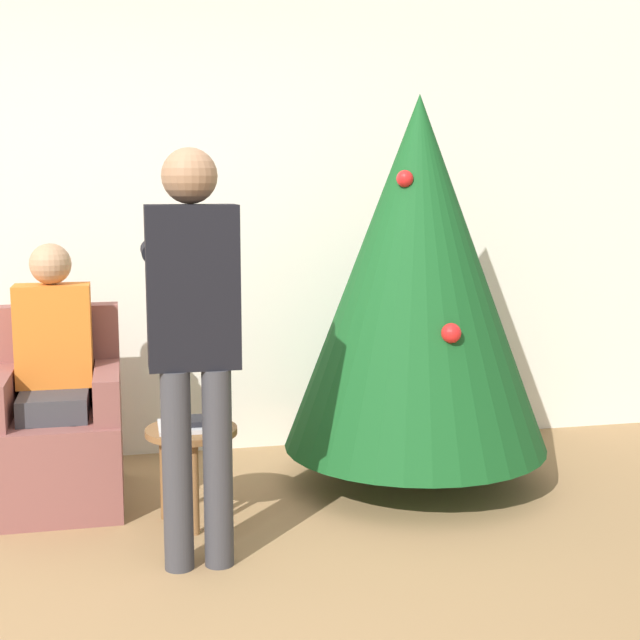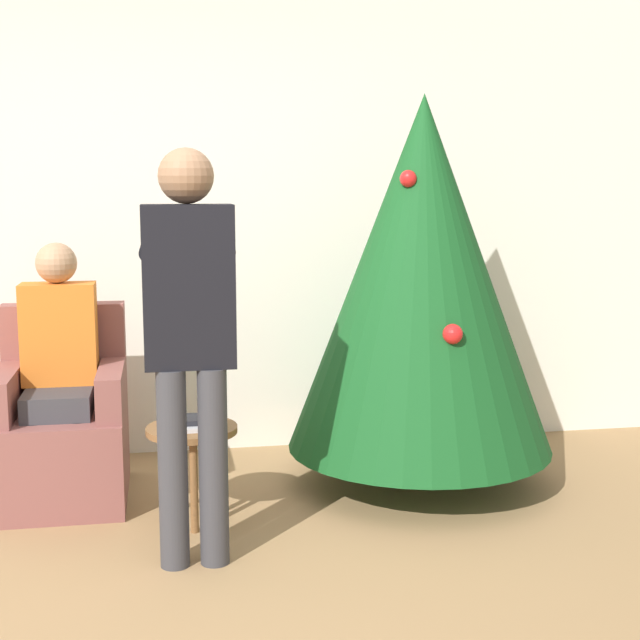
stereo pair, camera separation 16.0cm
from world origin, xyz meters
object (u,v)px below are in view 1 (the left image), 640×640
at_px(christmas_tree, 417,274).
at_px(person_seated, 54,363).
at_px(side_stool, 192,442).
at_px(person_standing, 193,322).
at_px(armchair, 57,434).

relative_size(christmas_tree, person_seated, 1.57).
bearing_deg(person_seated, side_stool, -33.81).
distance_m(person_seated, person_standing, 1.09).
bearing_deg(side_stool, person_seated, 146.19).
height_order(christmas_tree, armchair, christmas_tree).
relative_size(person_standing, side_stool, 3.76).
distance_m(christmas_tree, armchair, 1.96).
xyz_separation_m(christmas_tree, armchair, (-1.80, 0.11, -0.76)).
bearing_deg(armchair, christmas_tree, -3.61).
height_order(armchair, person_standing, person_standing).
distance_m(christmas_tree, person_seated, 1.85).
xyz_separation_m(christmas_tree, person_standing, (-1.19, -0.76, -0.09)).
bearing_deg(person_standing, christmas_tree, 32.57).
distance_m(person_seated, side_stool, 0.82).
bearing_deg(side_stool, person_standing, -91.51).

